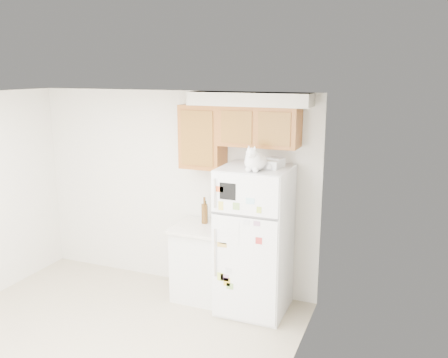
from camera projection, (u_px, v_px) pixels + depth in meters
The scene contains 8 objects.
room_shell at pixel (96, 189), 4.37m from camera, with size 3.84×4.04×2.52m.
refrigerator at pixel (254, 240), 5.39m from camera, with size 0.76×0.78×1.70m.
base_counter at pixel (202, 261), 5.79m from camera, with size 0.64×0.64×0.92m.
cat at pixel (255, 161), 5.00m from camera, with size 0.28×0.41×0.29m.
storage_box_back at pixel (275, 162), 5.22m from camera, with size 0.18×0.13×0.10m, color white.
storage_box_front at pixel (271, 165), 5.09m from camera, with size 0.15×0.11×0.09m, color white.
bottle_green at pixel (205, 211), 5.80m from camera, with size 0.06×0.06×0.27m, color #19381E, non-canonical shape.
bottle_amber at pixel (204, 210), 5.74m from camera, with size 0.08×0.08×0.33m, color #593814, non-canonical shape.
Camera 1 is at (2.79, -3.25, 2.74)m, focal length 38.00 mm.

